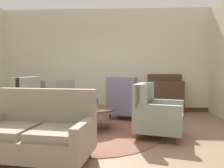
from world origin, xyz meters
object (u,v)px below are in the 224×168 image
at_px(armchair_back_corner, 16,108).
at_px(armchair_foreground_right, 155,114).
at_px(sideboard, 165,95).
at_px(armchair_far_left, 125,101).
at_px(porcelain_vase, 94,100).
at_px(armchair_near_sideboard, 55,102).
at_px(coffee_table, 92,111).
at_px(settee, 37,133).

bearing_deg(armchair_back_corner, armchair_foreground_right, 85.53).
bearing_deg(sideboard, armchair_far_left, -144.41).
xyz_separation_m(porcelain_vase, armchair_near_sideboard, (-1.17, 1.07, -0.19)).
height_order(coffee_table, sideboard, sideboard).
distance_m(coffee_table, settee, 1.78).
relative_size(armchair_back_corner, sideboard, 0.98).
xyz_separation_m(coffee_table, armchair_far_left, (0.70, 1.15, 0.06)).
distance_m(porcelain_vase, armchair_back_corner, 1.65).
bearing_deg(armchair_far_left, armchair_foreground_right, 131.90).
xyz_separation_m(coffee_table, armchair_foreground_right, (1.25, -0.47, 0.04)).
bearing_deg(armchair_back_corner, porcelain_vase, 97.22).
bearing_deg(armchair_back_corner, armchair_far_left, 121.35).
height_order(porcelain_vase, armchair_far_left, armchair_far_left).
distance_m(settee, armchair_far_left, 3.10).
bearing_deg(armchair_foreground_right, porcelain_vase, 82.86).
bearing_deg(settee, armchair_back_corner, 130.74).
bearing_deg(armchair_foreground_right, armchair_back_corner, 97.38).
bearing_deg(porcelain_vase, coffee_table, -121.67).
bearing_deg(sideboard, armchair_near_sideboard, -163.87).
bearing_deg(armchair_near_sideboard, armchair_foreground_right, 99.84).
relative_size(coffee_table, armchair_far_left, 0.91).
bearing_deg(porcelain_vase, armchair_foreground_right, -23.07).
distance_m(coffee_table, sideboard, 2.76).
relative_size(armchair_near_sideboard, armchair_far_left, 1.06).
bearing_deg(sideboard, coffee_table, -133.34).
distance_m(coffee_table, armchair_far_left, 1.35).
distance_m(settee, sideboard, 4.42).
xyz_separation_m(armchair_near_sideboard, armchair_foreground_right, (2.39, -1.59, 0.00)).
bearing_deg(armchair_far_left, armchair_back_corner, 50.25).
bearing_deg(sideboard, armchair_back_corner, -149.73).
xyz_separation_m(porcelain_vase, armchair_far_left, (0.67, 1.10, -0.16)).
bearing_deg(sideboard, armchair_foreground_right, -104.48).
bearing_deg(armchair_far_left, coffee_table, 81.73).
bearing_deg(armchair_foreground_right, settee, 140.81).
bearing_deg(porcelain_vase, armchair_back_corner, -176.86).
xyz_separation_m(porcelain_vase, armchair_foreground_right, (1.22, -0.52, -0.18)).
distance_m(armchair_foreground_right, armchair_back_corner, 2.89).
distance_m(armchair_near_sideboard, armchair_foreground_right, 2.87).
height_order(coffee_table, armchair_near_sideboard, armchair_near_sideboard).
bearing_deg(coffee_table, armchair_foreground_right, -20.49).
relative_size(armchair_near_sideboard, armchair_foreground_right, 1.12).
bearing_deg(armchair_near_sideboard, sideboard, 149.64).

